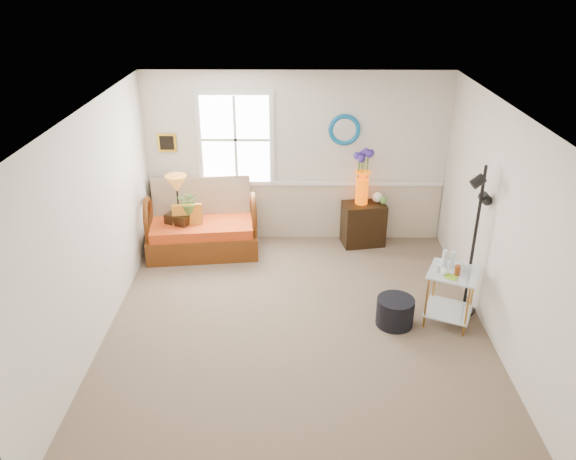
{
  "coord_description": "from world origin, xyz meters",
  "views": [
    {
      "loc": [
        -0.05,
        -5.55,
        3.96
      ],
      "look_at": [
        -0.11,
        0.28,
        1.17
      ],
      "focal_mm": 35.0,
      "sensor_mm": 36.0,
      "label": 1
    }
  ],
  "objects_px": {
    "loveseat": "(202,219)",
    "floor_lamp": "(474,242)",
    "side_table": "(450,297)",
    "ottoman": "(395,312)",
    "lamp_stand": "(182,232)",
    "cabinet": "(363,224)"
  },
  "relations": [
    {
      "from": "cabinet",
      "to": "floor_lamp",
      "type": "bearing_deg",
      "value": -70.35
    },
    {
      "from": "loveseat",
      "to": "lamp_stand",
      "type": "distance_m",
      "value": 0.37
    },
    {
      "from": "loveseat",
      "to": "side_table",
      "type": "bearing_deg",
      "value": -36.3
    },
    {
      "from": "loveseat",
      "to": "ottoman",
      "type": "height_order",
      "value": "loveseat"
    },
    {
      "from": "side_table",
      "to": "lamp_stand",
      "type": "bearing_deg",
      "value": 152.77
    },
    {
      "from": "lamp_stand",
      "to": "loveseat",
      "type": "bearing_deg",
      "value": 2.81
    },
    {
      "from": "floor_lamp",
      "to": "cabinet",
      "type": "bearing_deg",
      "value": 109.49
    },
    {
      "from": "cabinet",
      "to": "floor_lamp",
      "type": "relative_size",
      "value": 0.35
    },
    {
      "from": "side_table",
      "to": "ottoman",
      "type": "xyz_separation_m",
      "value": [
        -0.65,
        -0.06,
        -0.17
      ]
    },
    {
      "from": "lamp_stand",
      "to": "side_table",
      "type": "relative_size",
      "value": 0.92
    },
    {
      "from": "cabinet",
      "to": "side_table",
      "type": "bearing_deg",
      "value": -79.34
    },
    {
      "from": "loveseat",
      "to": "floor_lamp",
      "type": "xyz_separation_m",
      "value": [
        3.5,
        -1.6,
        0.44
      ]
    },
    {
      "from": "loveseat",
      "to": "ottoman",
      "type": "relative_size",
      "value": 3.56
    },
    {
      "from": "cabinet",
      "to": "floor_lamp",
      "type": "xyz_separation_m",
      "value": [
        1.07,
        -1.86,
        0.63
      ]
    },
    {
      "from": "lamp_stand",
      "to": "ottoman",
      "type": "xyz_separation_m",
      "value": [
        2.88,
        -1.88,
        -0.14
      ]
    },
    {
      "from": "side_table",
      "to": "ottoman",
      "type": "height_order",
      "value": "side_table"
    },
    {
      "from": "cabinet",
      "to": "side_table",
      "type": "relative_size",
      "value": 0.97
    },
    {
      "from": "lamp_stand",
      "to": "floor_lamp",
      "type": "bearing_deg",
      "value": -22.59
    },
    {
      "from": "loveseat",
      "to": "side_table",
      "type": "distance_m",
      "value": 3.72
    },
    {
      "from": "lamp_stand",
      "to": "side_table",
      "type": "height_order",
      "value": "side_table"
    },
    {
      "from": "lamp_stand",
      "to": "cabinet",
      "type": "bearing_deg",
      "value": 5.74
    },
    {
      "from": "floor_lamp",
      "to": "loveseat",
      "type": "bearing_deg",
      "value": 145.06
    }
  ]
}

